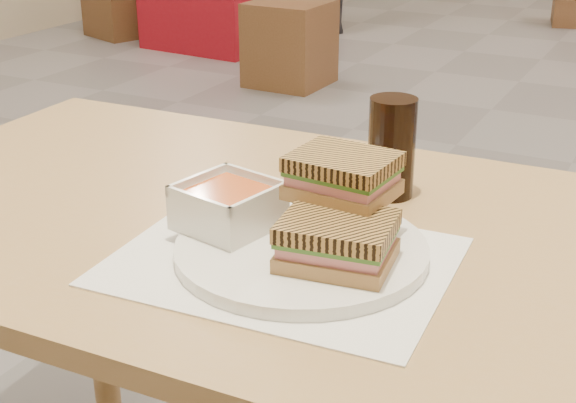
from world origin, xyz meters
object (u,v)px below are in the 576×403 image
at_px(bg_chair_0l, 121,2).
at_px(bg_chair_0r, 290,44).
at_px(soup_bowl, 228,208).
at_px(cola_glass, 392,148).
at_px(panini_lower, 337,241).
at_px(main_table, 264,294).
at_px(plate, 301,250).

distance_m(bg_chair_0l, bg_chair_0r, 1.82).
xyz_separation_m(soup_bowl, cola_glass, (0.12, 0.23, 0.03)).
xyz_separation_m(bg_chair_0l, bg_chair_0r, (1.69, -0.66, -0.00)).
bearing_deg(panini_lower, cola_glass, 97.42).
bearing_deg(cola_glass, main_table, -128.30).
height_order(plate, cola_glass, cola_glass).
height_order(main_table, bg_chair_0l, main_table).
bearing_deg(soup_bowl, panini_lower, -10.16).
distance_m(plate, soup_bowl, 0.11).
xyz_separation_m(cola_glass, bg_chair_0l, (-3.38, 3.65, -0.59)).
xyz_separation_m(plate, soup_bowl, (-0.10, 0.00, 0.03)).
relative_size(plate, panini_lower, 2.23).
distance_m(main_table, soup_bowl, 0.17).
bearing_deg(cola_glass, plate, -95.72).
bearing_deg(bg_chair_0r, cola_glass, -60.46).
relative_size(plate, bg_chair_0l, 0.56).
relative_size(main_table, plate, 4.09).
bearing_deg(plate, bg_chair_0l, 130.89).
bearing_deg(bg_chair_0r, panini_lower, -61.96).
bearing_deg(panini_lower, bg_chair_0l, 131.19).
height_order(main_table, cola_glass, cola_glass).
relative_size(bg_chair_0l, bg_chair_0r, 1.16).
bearing_deg(main_table, cola_glass, 51.70).
height_order(panini_lower, bg_chair_0r, panini_lower).
xyz_separation_m(panini_lower, cola_glass, (-0.03, 0.25, 0.03)).
distance_m(soup_bowl, bg_chair_0r, 3.62).
xyz_separation_m(plate, bg_chair_0l, (-3.36, 3.88, -0.53)).
xyz_separation_m(soup_bowl, bg_chair_0l, (-3.26, 3.88, -0.56)).
bearing_deg(panini_lower, soup_bowl, 169.84).
xyz_separation_m(panini_lower, bg_chair_0l, (-3.42, 3.91, -0.56)).
bearing_deg(soup_bowl, cola_glass, 61.00).
height_order(soup_bowl, bg_chair_0l, soup_bowl).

